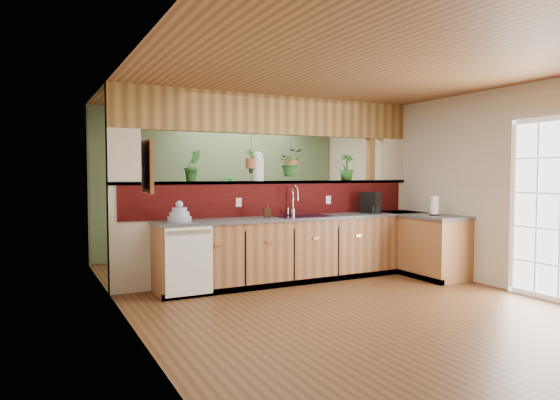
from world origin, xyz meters
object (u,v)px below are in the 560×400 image
paper_towel (435,206)px  shelving_console (204,231)px  coffee_maker (371,203)px  dish_stack (179,215)px  glass_jar (257,166)px  soap_dispenser (267,210)px  faucet (294,199)px

paper_towel → shelving_console: size_ratio=0.19×
coffee_maker → shelving_console: (-1.86, 2.27, -0.55)m
dish_stack → glass_jar: size_ratio=0.72×
soap_dispenser → glass_jar: 0.69m
paper_towel → glass_jar: size_ratio=0.71×
coffee_maker → glass_jar: bearing=147.8°
soap_dispenser → dish_stack: bearing=-177.9°
faucet → paper_towel: (1.77, -0.92, -0.10)m
dish_stack → faucet: bearing=5.8°
soap_dispenser → shelving_console: bearing=93.5°
soap_dispenser → paper_towel: paper_towel is taller
soap_dispenser → shelving_console: (-0.14, 2.25, -0.50)m
coffee_maker → paper_towel: 0.93m
dish_stack → glass_jar: (1.23, 0.39, 0.62)m
dish_stack → shelving_console: (1.08, 2.29, -0.48)m
glass_jar → shelving_console: bearing=94.6°
soap_dispenser → paper_towel: size_ratio=0.67×
dish_stack → coffee_maker: (2.94, 0.02, 0.07)m
glass_jar → coffee_maker: bearing=-12.1°
faucet → soap_dispenser: faucet is taller
faucet → glass_jar: size_ratio=1.04×
faucet → paper_towel: faucet is taller
faucet → soap_dispenser: bearing=-165.1°
faucet → soap_dispenser: 0.52m
faucet → paper_towel: bearing=-27.3°
faucet → glass_jar: (-0.47, 0.22, 0.47)m
faucet → shelving_console: (-0.63, 2.12, -0.63)m
soap_dispenser → paper_towel: (2.26, -0.79, 0.04)m
dish_stack → glass_jar: 1.43m
faucet → shelving_console: bearing=106.5°
faucet → paper_towel: 2.00m
soap_dispenser → coffee_maker: 1.73m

